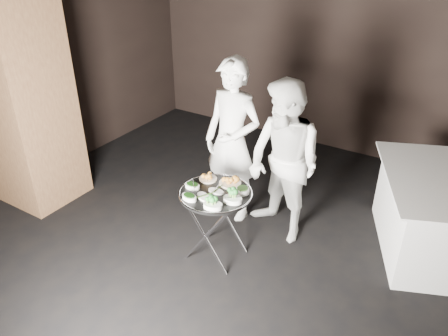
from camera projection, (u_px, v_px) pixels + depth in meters
The scene contains 17 objects.
floor at pixel (202, 288), 4.10m from camera, with size 6.00×7.00×0.05m, color black.
wall_back at pixel (345, 47), 5.97m from camera, with size 6.00×0.05×3.00m, color black.
column_left at pixel (20, 78), 4.78m from camera, with size 0.80×0.80×3.00m, color #4F311E.
tray_stand at pixel (216, 222), 4.28m from camera, with size 0.50×0.43×0.74m.
serving_tray at pixel (216, 193), 4.12m from camera, with size 0.70×0.70×0.04m.
potato_plate_a at pixel (208, 177), 4.31m from camera, with size 0.18×0.18×0.06m.
potato_plate_b at pixel (230, 181), 4.23m from camera, with size 0.22×0.22×0.08m.
greens_bowl at pixel (243, 190), 4.09m from camera, with size 0.13×0.13×0.08m.
asparagus_plate_a at pixel (216, 191), 4.12m from camera, with size 0.16×0.09×0.03m.
asparagus_plate_b at pixel (204, 196), 4.03m from camera, with size 0.21×0.17×0.04m.
spinach_bowl_a at pixel (192, 185), 4.17m from camera, with size 0.15×0.10×0.06m.
spinach_bowl_b at pixel (189, 197), 4.00m from camera, with size 0.17×0.12×0.06m.
broccoli_bowl_a at pixel (233, 199), 3.96m from camera, with size 0.20×0.17×0.07m.
broccoli_bowl_b at pixel (213, 205), 3.88m from camera, with size 0.20×0.17×0.07m.
serving_utensils at pixel (221, 186), 4.14m from camera, with size 0.57×0.41×0.01m.
waiter_left at pixel (232, 142), 4.71m from camera, with size 0.67×0.44×1.83m, color white.
waiter_right at pixel (284, 163), 4.40m from camera, with size 0.84×0.65×1.72m, color white.
Camera 1 is at (1.78, -2.47, 2.96)m, focal length 35.00 mm.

